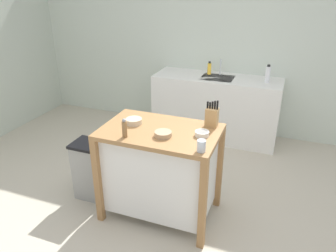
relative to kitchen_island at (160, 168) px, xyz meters
The scene contains 14 objects.
ground_plane 0.51m from the kitchen_island, 62.99° to the right, with size 6.86×6.86×0.00m, color #BCB29E.
wall_back 2.36m from the kitchen_island, 89.14° to the left, with size 5.86×0.10×2.60m, color silver.
kitchen_island is the anchor object (origin of this frame).
knife_block 0.68m from the kitchen_island, 30.40° to the left, with size 0.11×0.09×0.25m.
bowl_stoneware_deep 0.51m from the kitchen_island, behind, with size 0.15×0.15×0.05m.
bowl_ceramic_wide 0.45m from the kitchen_island, 57.07° to the right, with size 0.15×0.15×0.04m.
bowl_ceramic_small 0.57m from the kitchen_island, ahead, with size 0.12×0.12×0.04m.
drinking_cup 0.69m from the kitchen_island, 29.55° to the right, with size 0.07×0.07×0.10m.
pepper_grinder 0.58m from the kitchen_island, 133.19° to the right, with size 0.04×0.04×0.17m.
trash_bin 0.79m from the kitchen_island, behind, with size 0.36×0.28×0.63m.
sink_counter 1.88m from the kitchen_island, 87.15° to the left, with size 1.75×0.60×0.90m.
sink_faucet 2.08m from the kitchen_island, 87.34° to the left, with size 0.02×0.02×0.22m.
bottle_spray_cleaner 2.04m from the kitchen_island, 91.58° to the left, with size 0.05×0.05×0.18m.
bottle_hand_soap 2.08m from the kitchen_island, 68.21° to the left, with size 0.06×0.06×0.23m.
Camera 1 is at (0.97, -2.37, 2.15)m, focal length 34.90 mm.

